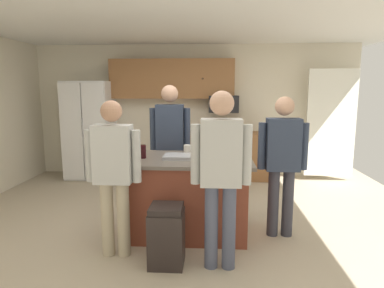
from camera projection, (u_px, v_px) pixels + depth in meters
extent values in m
plane|color=#B7A88E|center=(180.00, 228.00, 4.22)|extent=(7.04, 7.04, 0.00)
plane|color=white|center=(179.00, 12.00, 3.80)|extent=(7.04, 7.04, 0.00)
cube|color=beige|center=(193.00, 111.00, 6.77)|extent=(6.40, 0.10, 2.60)
cube|color=white|center=(331.00, 123.00, 6.24)|extent=(0.90, 0.06, 2.00)
cube|color=#936038|center=(172.00, 79.00, 6.49)|extent=(2.40, 0.35, 0.75)
sphere|color=#4C3823|center=(203.00, 79.00, 6.27)|extent=(0.04, 0.04, 0.04)
cube|color=#936038|center=(223.00, 155.00, 6.55)|extent=(1.80, 0.60, 0.90)
sphere|color=#4C3823|center=(247.00, 159.00, 6.21)|extent=(0.04, 0.04, 0.04)
cube|color=white|center=(90.00, 130.00, 6.56)|extent=(0.87, 0.70, 1.88)
cube|color=white|center=(72.00, 132.00, 6.21)|extent=(0.41, 0.04, 1.80)
cube|color=white|center=(95.00, 132.00, 6.18)|extent=(0.41, 0.04, 1.80)
cylinder|color=#B2B2B7|center=(82.00, 127.00, 6.15)|extent=(0.02, 0.02, 0.35)
cube|color=black|center=(223.00, 104.00, 6.41)|extent=(0.56, 0.40, 0.32)
cube|color=brown|center=(190.00, 198.00, 4.01)|extent=(1.30, 0.80, 0.89)
cube|color=#60564C|center=(190.00, 160.00, 3.93)|extent=(1.44, 0.94, 0.04)
cylinder|color=#4C5166|center=(211.00, 227.00, 3.23)|extent=(0.13, 0.13, 0.84)
cylinder|color=#4C5166|center=(229.00, 227.00, 3.22)|extent=(0.13, 0.13, 0.84)
cube|color=#B7B7B2|center=(221.00, 153.00, 3.11)|extent=(0.38, 0.22, 0.63)
sphere|color=tan|center=(222.00, 103.00, 3.04)|extent=(0.23, 0.23, 0.23)
cylinder|color=#B7B7B2|center=(195.00, 154.00, 3.13)|extent=(0.09, 0.09, 0.56)
cylinder|color=#B7B7B2|center=(247.00, 155.00, 3.10)|extent=(0.09, 0.09, 0.56)
cylinder|color=#383842|center=(273.00, 203.00, 3.96)|extent=(0.13, 0.13, 0.80)
cylinder|color=#383842|center=(288.00, 203.00, 3.95)|extent=(0.13, 0.13, 0.80)
cube|color=#2D384C|center=(283.00, 144.00, 3.84)|extent=(0.38, 0.22, 0.60)
sphere|color=tan|center=(285.00, 106.00, 3.77)|extent=(0.22, 0.22, 0.22)
cylinder|color=#2D384C|center=(262.00, 146.00, 3.86)|extent=(0.09, 0.09, 0.54)
cylinder|color=#2D384C|center=(304.00, 146.00, 3.83)|extent=(0.09, 0.09, 0.54)
cylinder|color=#232D4C|center=(165.00, 180.00, 4.80)|extent=(0.13, 0.13, 0.87)
cylinder|color=#232D4C|center=(176.00, 181.00, 4.79)|extent=(0.13, 0.13, 0.87)
cube|color=#2D384C|center=(170.00, 128.00, 4.68)|extent=(0.38, 0.22, 0.65)
sphere|color=tan|center=(170.00, 94.00, 4.60)|extent=(0.24, 0.24, 0.24)
cylinder|color=#2D384C|center=(153.00, 129.00, 4.69)|extent=(0.09, 0.09, 0.59)
cylinder|color=#2D384C|center=(187.00, 129.00, 4.66)|extent=(0.09, 0.09, 0.59)
cylinder|color=tan|center=(107.00, 219.00, 3.49)|extent=(0.13, 0.13, 0.79)
cylinder|color=tan|center=(123.00, 219.00, 3.48)|extent=(0.13, 0.13, 0.79)
cube|color=#B7B7B2|center=(113.00, 154.00, 3.37)|extent=(0.38, 0.22, 0.59)
sphere|color=tan|center=(111.00, 111.00, 3.30)|extent=(0.21, 0.21, 0.21)
cylinder|color=#B7B7B2|center=(90.00, 156.00, 3.39)|extent=(0.09, 0.09, 0.53)
cylinder|color=#B7B7B2|center=(136.00, 156.00, 3.36)|extent=(0.09, 0.09, 0.53)
cylinder|color=black|center=(143.00, 152.00, 3.90)|extent=(0.07, 0.07, 0.16)
cylinder|color=white|center=(187.00, 149.00, 4.23)|extent=(0.09, 0.09, 0.10)
torus|color=white|center=(192.00, 149.00, 4.22)|extent=(0.06, 0.01, 0.06)
cylinder|color=#4C6B99|center=(211.00, 155.00, 3.87)|extent=(0.08, 0.08, 0.09)
torus|color=#4C6B99|center=(216.00, 155.00, 3.87)|extent=(0.06, 0.01, 0.06)
cylinder|color=black|center=(223.00, 150.00, 4.05)|extent=(0.07, 0.07, 0.15)
cylinder|color=black|center=(232.00, 149.00, 4.19)|extent=(0.06, 0.06, 0.13)
cube|color=#B7B7BC|center=(183.00, 158.00, 3.90)|extent=(0.44, 0.30, 0.02)
cube|color=#A8A8AD|center=(183.00, 156.00, 3.90)|extent=(0.44, 0.30, 0.02)
cube|color=black|center=(167.00, 238.00, 3.31)|extent=(0.34, 0.34, 0.55)
cube|color=black|center=(166.00, 209.00, 3.26)|extent=(0.32, 0.32, 0.06)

